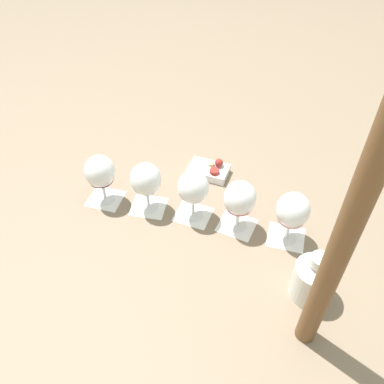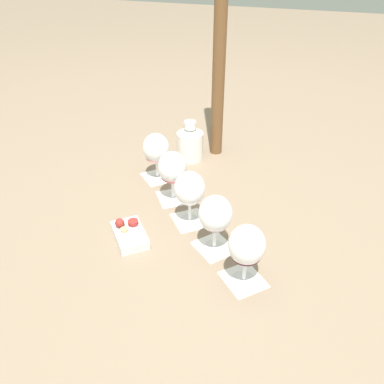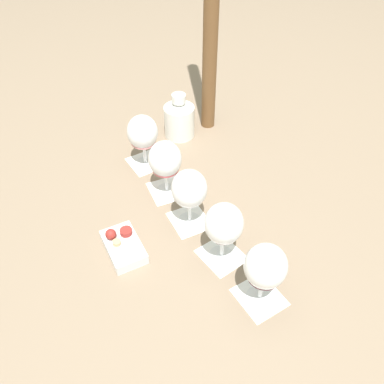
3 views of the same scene
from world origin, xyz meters
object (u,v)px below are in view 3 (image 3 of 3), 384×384
at_px(ceramic_vase, 179,118).
at_px(wine_glass_2, 189,191).
at_px(wine_glass_1, 165,161).
at_px(snack_dish, 123,246).
at_px(wine_glass_3, 224,226).
at_px(wine_glass_4, 265,268).
at_px(wine_glass_0, 143,134).

bearing_deg(ceramic_vase, wine_glass_2, 17.86).
distance_m(wine_glass_1, ceramic_vase, 0.29).
relative_size(ceramic_vase, snack_dish, 1.00).
relative_size(wine_glass_2, wine_glass_3, 1.00).
distance_m(wine_glass_4, snack_dish, 0.37).
height_order(wine_glass_4, ceramic_vase, wine_glass_4).
bearing_deg(wine_glass_0, wine_glass_3, 43.85).
distance_m(wine_glass_0, wine_glass_2, 0.29).
bearing_deg(wine_glass_3, wine_glass_2, -132.96).
bearing_deg(wine_glass_3, snack_dish, -81.16).
xyz_separation_m(wine_glass_3, wine_glass_4, (0.10, 0.11, 0.00)).
distance_m(wine_glass_0, ceramic_vase, 0.19).
distance_m(wine_glass_2, ceramic_vase, 0.41).
distance_m(wine_glass_0, wine_glass_4, 0.58).
xyz_separation_m(wine_glass_2, ceramic_vase, (-0.39, -0.12, -0.04)).
height_order(wine_glass_1, ceramic_vase, wine_glass_1).
distance_m(wine_glass_1, snack_dish, 0.26).
bearing_deg(wine_glass_3, ceramic_vase, -154.61).
bearing_deg(snack_dish, wine_glass_1, 168.63).
bearing_deg(wine_glass_1, snack_dish, -11.37).
relative_size(wine_glass_2, wine_glass_4, 1.00).
bearing_deg(snack_dish, wine_glass_4, 80.08).
bearing_deg(wine_glass_0, wine_glass_4, 44.55).
bearing_deg(wine_glass_2, ceramic_vase, -162.14).
bearing_deg(wine_glass_1, wine_glass_4, 45.28).
relative_size(wine_glass_3, ceramic_vase, 1.10).
xyz_separation_m(wine_glass_0, wine_glass_1, (0.11, 0.10, -0.00)).
bearing_deg(wine_glass_1, ceramic_vase, -173.55).
height_order(wine_glass_0, wine_glass_2, same).
relative_size(wine_glass_1, wine_glass_2, 1.00).
height_order(wine_glass_2, ceramic_vase, wine_glass_2).
bearing_deg(snack_dish, ceramic_vase, 178.25).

